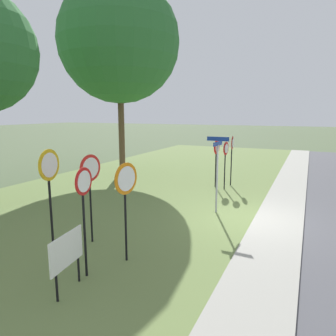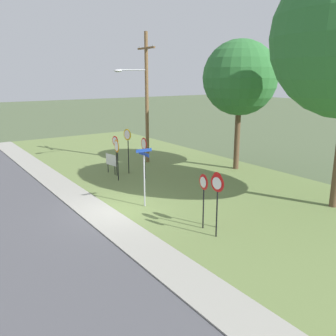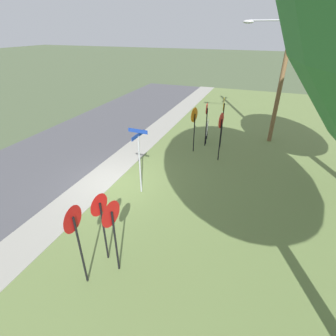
% 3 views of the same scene
% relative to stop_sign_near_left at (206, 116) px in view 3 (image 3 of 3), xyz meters
% --- Properties ---
extents(ground_plane, '(160.00, 160.00, 0.00)m').
position_rel_stop_sign_near_left_xyz_m(ground_plane, '(5.49, -2.78, -1.81)').
color(ground_plane, '#4C5B3D').
extents(road_asphalt, '(44.00, 6.40, 0.01)m').
position_rel_stop_sign_near_left_xyz_m(road_asphalt, '(5.49, -7.58, -1.81)').
color(road_asphalt, '#4C4C51').
rests_on(road_asphalt, ground_plane).
extents(sidewalk_strip, '(44.00, 1.60, 0.06)m').
position_rel_stop_sign_near_left_xyz_m(sidewalk_strip, '(5.49, -3.58, -1.78)').
color(sidewalk_strip, '#99968C').
rests_on(sidewalk_strip, ground_plane).
extents(grass_median, '(44.00, 12.00, 0.04)m').
position_rel_stop_sign_near_left_xyz_m(grass_median, '(5.49, 3.22, -1.79)').
color(grass_median, olive).
rests_on(grass_median, ground_plane).
extents(stop_sign_near_left, '(0.61, 0.11, 2.50)m').
position_rel_stop_sign_near_left_xyz_m(stop_sign_near_left, '(0.00, 0.00, 0.00)').
color(stop_sign_near_left, black).
rests_on(stop_sign_near_left, grass_median).
extents(stop_sign_near_right, '(0.77, 0.15, 2.48)m').
position_rel_stop_sign_near_left_xyz_m(stop_sign_near_right, '(1.02, -0.43, 0.04)').
color(stop_sign_near_right, black).
rests_on(stop_sign_near_right, grass_median).
extents(stop_sign_far_left, '(0.75, 0.13, 2.52)m').
position_rel_stop_sign_near_left_xyz_m(stop_sign_far_left, '(1.59, 1.08, 0.07)').
color(stop_sign_far_left, black).
rests_on(stop_sign_far_left, grass_median).
extents(stop_sign_far_center, '(0.71, 0.13, 2.86)m').
position_rel_stop_sign_near_left_xyz_m(stop_sign_far_center, '(-0.07, 0.88, 0.30)').
color(stop_sign_far_center, black).
rests_on(stop_sign_far_center, grass_median).
extents(yield_sign_near_left, '(0.64, 0.13, 2.30)m').
position_rel_stop_sign_near_left_xyz_m(yield_sign_near_left, '(9.27, -0.79, -0.08)').
color(yield_sign_near_left, black).
rests_on(yield_sign_near_left, grass_median).
extents(yield_sign_near_right, '(0.69, 0.11, 2.51)m').
position_rel_stop_sign_near_left_xyz_m(yield_sign_near_right, '(10.17, -0.88, 0.09)').
color(yield_sign_near_right, black).
rests_on(yield_sign_near_right, grass_median).
extents(yield_sign_far_left, '(0.72, 0.12, 2.35)m').
position_rel_stop_sign_near_left_xyz_m(yield_sign_far_left, '(9.51, -0.27, -0.03)').
color(yield_sign_far_left, black).
rests_on(yield_sign_far_left, grass_median).
extents(street_name_post, '(0.96, 0.82, 2.79)m').
position_rel_stop_sign_near_left_xyz_m(street_name_post, '(5.68, -1.37, -0.10)').
color(street_name_post, '#9EA0A8').
rests_on(street_name_post, grass_median).
extents(utility_pole, '(2.10, 2.57, 8.94)m').
position_rel_stop_sign_near_left_xyz_m(utility_pole, '(-2.10, 3.40, 3.05)').
color(utility_pole, brown).
rests_on(utility_pole, grass_median).
extents(notice_board, '(1.09, 0.19, 1.25)m').
position_rel_stop_sign_near_left_xyz_m(notice_board, '(-0.64, -0.03, -0.94)').
color(notice_board, black).
rests_on(notice_board, grass_median).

